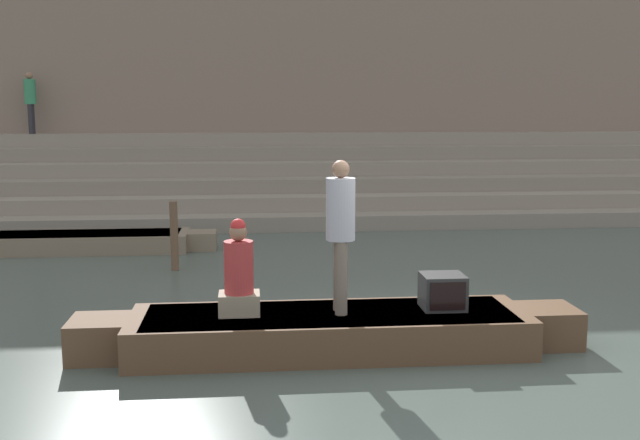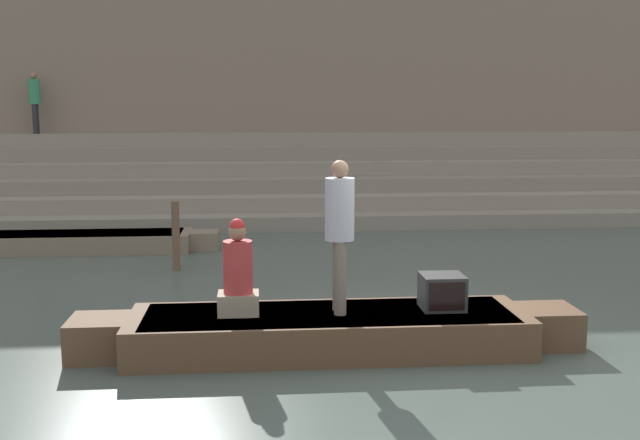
{
  "view_description": "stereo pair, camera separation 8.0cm",
  "coord_description": "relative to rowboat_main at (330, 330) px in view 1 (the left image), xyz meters",
  "views": [
    {
      "loc": [
        -2.15,
        -8.73,
        2.81
      ],
      "look_at": [
        -1.26,
        0.76,
        1.35
      ],
      "focal_mm": 42.0,
      "sensor_mm": 36.0,
      "label": 1
    },
    {
      "loc": [
        -2.07,
        -8.74,
        2.81
      ],
      "look_at": [
        -1.26,
        0.76,
        1.35
      ],
      "focal_mm": 42.0,
      "sensor_mm": 36.0,
      "label": 2
    }
  ],
  "objects": [
    {
      "name": "ground_plane",
      "position": [
        1.26,
        0.43,
        -0.24
      ],
      "size": [
        120.0,
        120.0,
        0.0
      ],
      "primitive_type": "plane",
      "color": "#47544C"
    },
    {
      "name": "moored_boat_shore",
      "position": [
        -4.12,
        6.41,
        -0.05
      ],
      "size": [
        5.1,
        1.11,
        0.35
      ],
      "rotation": [
        0.0,
        0.0,
        -0.07
      ],
      "color": "#756651",
      "rests_on": "ground"
    },
    {
      "name": "mooring_post",
      "position": [
        -2.2,
        4.53,
        0.36
      ],
      "size": [
        0.14,
        0.14,
        1.19
      ],
      "primitive_type": "cylinder",
      "color": "brown",
      "rests_on": "ground"
    },
    {
      "name": "back_wall",
      "position": [
        1.26,
        13.43,
        3.98
      ],
      "size": [
        34.2,
        1.28,
        8.5
      ],
      "color": "#7F6B5B",
      "rests_on": "ground"
    },
    {
      "name": "person_on_steps",
      "position": [
        -6.68,
        12.45,
        2.77
      ],
      "size": [
        0.3,
        0.3,
        1.63
      ],
      "rotation": [
        0.0,
        0.0,
        3.42
      ],
      "color": "#28282D",
      "rests_on": "ghat_steps"
    },
    {
      "name": "person_standing",
      "position": [
        0.12,
        0.02,
        1.23
      ],
      "size": [
        0.33,
        0.33,
        1.76
      ],
      "rotation": [
        0.0,
        0.0,
        0.19
      ],
      "color": "#756656",
      "rests_on": "rowboat_main"
    },
    {
      "name": "tv_set",
      "position": [
        1.34,
        0.07,
        0.41
      ],
      "size": [
        0.5,
        0.47,
        0.41
      ],
      "rotation": [
        0.0,
        0.0,
        -0.06
      ],
      "color": "#2D2D2D",
      "rests_on": "rowboat_main"
    },
    {
      "name": "ghat_steps",
      "position": [
        1.26,
        11.16,
        0.51
      ],
      "size": [
        36.0,
        4.64,
        2.06
      ],
      "color": "gray",
      "rests_on": "ground"
    },
    {
      "name": "person_rowing",
      "position": [
        -1.03,
        0.05,
        0.66
      ],
      "size": [
        0.47,
        0.37,
        1.11
      ],
      "rotation": [
        0.0,
        0.0,
        0.21
      ],
      "color": "gray",
      "rests_on": "rowboat_main"
    },
    {
      "name": "rowboat_main",
      "position": [
        0.0,
        0.0,
        0.0
      ],
      "size": [
        5.86,
        1.39,
        0.45
      ],
      "rotation": [
        0.0,
        0.0,
        0.05
      ],
      "color": "brown",
      "rests_on": "ground"
    }
  ]
}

